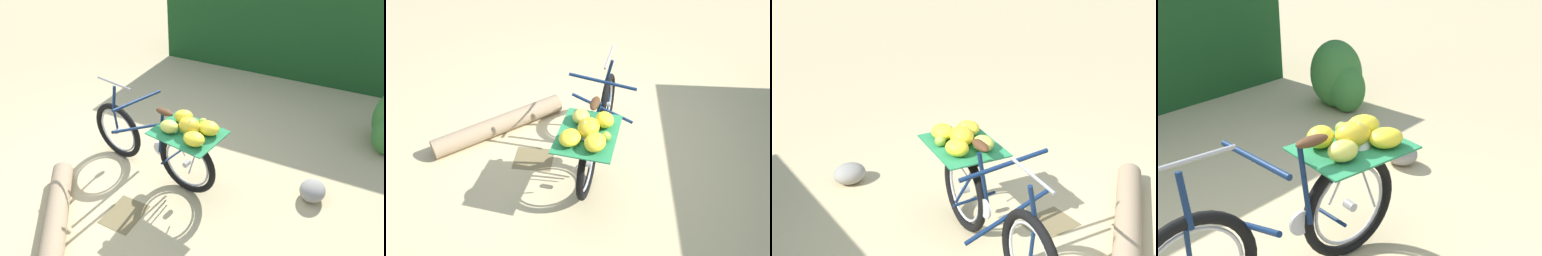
% 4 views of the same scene
% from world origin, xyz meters
% --- Properties ---
extents(bicycle, '(0.78, 1.80, 1.03)m').
position_xyz_m(bicycle, '(0.14, -0.34, 0.52)').
color(bicycle, black).
rests_on(bicycle, ground_plane).
extents(fallen_log, '(1.42, 1.23, 0.22)m').
position_xyz_m(fallen_log, '(-1.05, 0.14, 0.11)').
color(fallen_log, '#9E8466').
rests_on(fallen_log, ground_plane).
extents(path_stone, '(0.32, 0.27, 0.20)m').
position_xyz_m(path_stone, '(0.60, -1.96, 0.10)').
color(path_stone, gray).
rests_on(path_stone, ground_plane).
extents(leaf_litter_patch, '(0.44, 0.36, 0.01)m').
position_xyz_m(leaf_litter_patch, '(-0.55, -0.31, 0.00)').
color(leaf_litter_patch, olive).
rests_on(leaf_litter_patch, ground_plane).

